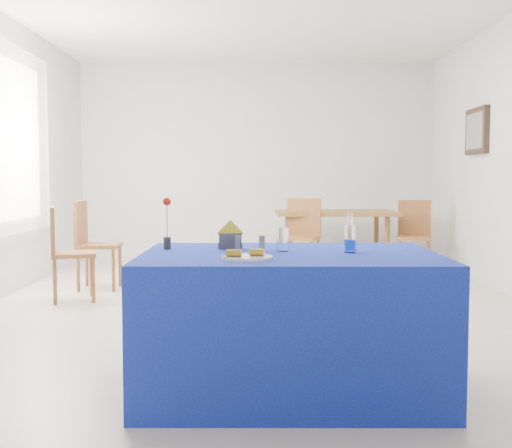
{
  "coord_description": "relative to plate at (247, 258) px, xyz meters",
  "views": [
    {
      "loc": [
        -0.0,
        -5.66,
        1.16
      ],
      "look_at": [
        -0.01,
        -2.23,
        0.92
      ],
      "focal_mm": 45.0,
      "sensor_mm": 36.0,
      "label": 1
    }
  ],
  "objects": [
    {
      "name": "floor",
      "position": [
        0.05,
        2.46,
        -0.77
      ],
      "size": [
        7.0,
        7.0,
        0.0
      ],
      "primitive_type": "plane",
      "color": "beige",
      "rests_on": "ground"
    },
    {
      "name": "room_shell",
      "position": [
        0.05,
        2.46,
        0.98
      ],
      "size": [
        7.0,
        7.0,
        7.0
      ],
      "color": "silver",
      "rests_on": "ground"
    },
    {
      "name": "window_pane",
      "position": [
        -2.42,
        3.26,
        0.78
      ],
      "size": [
        0.04,
        1.5,
        1.6
      ],
      "primitive_type": "cube",
      "color": "white",
      "rests_on": "room_shell"
    },
    {
      "name": "curtain",
      "position": [
        -2.35,
        3.26,
        0.78
      ],
      "size": [
        0.04,
        1.75,
        1.85
      ],
      "primitive_type": "cube",
      "color": "white",
      "rests_on": "room_shell"
    },
    {
      "name": "picture_frame",
      "position": [
        2.52,
        4.06,
        0.93
      ],
      "size": [
        0.06,
        0.64,
        0.52
      ],
      "primitive_type": "cube",
      "color": "black",
      "rests_on": "room_shell"
    },
    {
      "name": "picture_art",
      "position": [
        2.5,
        4.06,
        0.93
      ],
      "size": [
        0.02,
        0.52,
        0.4
      ],
      "primitive_type": "cube",
      "color": "#998C66",
      "rests_on": "room_shell"
    },
    {
      "name": "plate",
      "position": [
        0.0,
        0.0,
        0.0
      ],
      "size": [
        0.26,
        0.26,
        0.01
      ],
      "primitive_type": "cylinder",
      "color": "silver",
      "rests_on": "blue_table"
    },
    {
      "name": "drinking_glass",
      "position": [
        0.19,
        0.35,
        0.06
      ],
      "size": [
        0.07,
        0.07,
        0.13
      ],
      "primitive_type": "cylinder",
      "color": "white",
      "rests_on": "blue_table"
    },
    {
      "name": "salt_shaker",
      "position": [
        0.08,
        0.38,
        0.04
      ],
      "size": [
        0.03,
        0.03,
        0.08
      ],
      "primitive_type": "cylinder",
      "color": "slate",
      "rests_on": "blue_table"
    },
    {
      "name": "pepper_shaker",
      "position": [
        -0.06,
        0.36,
        0.04
      ],
      "size": [
        0.03,
        0.03,
        0.08
      ],
      "primitive_type": "cylinder",
      "color": "slate",
      "rests_on": "blue_table"
    },
    {
      "name": "blue_table",
      "position": [
        0.23,
        0.27,
        -0.39
      ],
      "size": [
        1.6,
        1.1,
        0.76
      ],
      "color": "#101B97",
      "rests_on": "floor"
    },
    {
      "name": "water_bottle",
      "position": [
        0.56,
        0.3,
        0.06
      ],
      "size": [
        0.06,
        0.06,
        0.21
      ],
      "color": "silver",
      "rests_on": "blue_table"
    },
    {
      "name": "napkin_holder",
      "position": [
        -0.1,
        0.48,
        0.04
      ],
      "size": [
        0.16,
        0.06,
        0.17
      ],
      "color": "#3D3D42",
      "rests_on": "blue_table"
    },
    {
      "name": "rose_vase",
      "position": [
        -0.46,
        0.46,
        0.13
      ],
      "size": [
        0.05,
        0.05,
        0.3
      ],
      "color": "#27282D",
      "rests_on": "blue_table"
    },
    {
      "name": "oak_table",
      "position": [
        1.06,
        5.04,
        -0.09
      ],
      "size": [
        1.52,
        0.98,
        0.76
      ],
      "color": "brown",
      "rests_on": "floor"
    },
    {
      "name": "chair_bg_left",
      "position": [
        0.59,
        4.49,
        -0.23
      ],
      "size": [
        0.53,
        0.53,
        0.93
      ],
      "rotation": [
        0.0,
        0.0,
        -0.32
      ],
      "color": "#965B2B",
      "rests_on": "floor"
    },
    {
      "name": "chair_bg_right",
      "position": [
        2.0,
        4.7,
        -0.25
      ],
      "size": [
        0.48,
        0.48,
        0.9
      ],
      "rotation": [
        0.0,
        0.0,
        -0.24
      ],
      "color": "#965B2B",
      "rests_on": "floor"
    },
    {
      "name": "chair_win_a",
      "position": [
        -1.78,
        2.85,
        -0.25
      ],
      "size": [
        0.5,
        0.5,
        0.9
      ],
      "rotation": [
        0.0,
        0.0,
        1.87
      ],
      "color": "#965B2B",
      "rests_on": "floor"
    },
    {
      "name": "chair_win_b",
      "position": [
        -1.69,
        3.51,
        -0.23
      ],
      "size": [
        0.43,
        0.43,
        0.94
      ],
      "rotation": [
        0.0,
        0.0,
        1.59
      ],
      "color": "#965B2B",
      "rests_on": "floor"
    },
    {
      "name": "banana_pieces",
      "position": [
        -0.0,
        -0.01,
        0.03
      ],
      "size": [
        0.19,
        0.08,
        0.04
      ],
      "color": "gold",
      "rests_on": "plate"
    }
  ]
}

